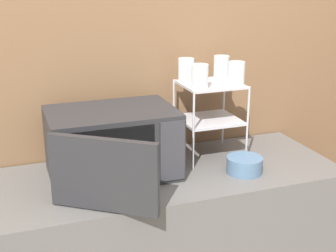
{
  "coord_description": "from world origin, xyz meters",
  "views": [
    {
      "loc": [
        -0.61,
        -1.5,
        1.77
      ],
      "look_at": [
        0.05,
        0.33,
        1.12
      ],
      "focal_mm": 50.0,
      "sensor_mm": 36.0,
      "label": 1
    }
  ],
  "objects_px": {
    "glass_front_left": "(200,76)",
    "glass_back_right": "(221,67)",
    "dish_rack": "(210,104)",
    "microwave": "(112,145)",
    "glass_front_right": "(237,73)",
    "bowl": "(244,165)",
    "glass_back_left": "(186,70)"
  },
  "relations": [
    {
      "from": "dish_rack",
      "to": "glass_front_left",
      "type": "height_order",
      "value": "glass_front_left"
    },
    {
      "from": "glass_front_left",
      "to": "glass_back_right",
      "type": "bearing_deg",
      "value": 41.45
    },
    {
      "from": "dish_rack",
      "to": "glass_front_right",
      "type": "bearing_deg",
      "value": -40.52
    },
    {
      "from": "glass_front_left",
      "to": "glass_front_right",
      "type": "xyz_separation_m",
      "value": [
        0.18,
        -0.0,
        0.0
      ]
    },
    {
      "from": "glass_front_right",
      "to": "dish_rack",
      "type": "bearing_deg",
      "value": 139.48
    },
    {
      "from": "glass_front_left",
      "to": "glass_front_right",
      "type": "bearing_deg",
      "value": -0.02
    },
    {
      "from": "microwave",
      "to": "glass_back_right",
      "type": "distance_m",
      "value": 0.67
    },
    {
      "from": "glass_front_left",
      "to": "glass_back_right",
      "type": "xyz_separation_m",
      "value": [
        0.18,
        0.16,
        0.0
      ]
    },
    {
      "from": "glass_back_right",
      "to": "microwave",
      "type": "bearing_deg",
      "value": -163.95
    },
    {
      "from": "glass_back_left",
      "to": "bowl",
      "type": "xyz_separation_m",
      "value": [
        0.15,
        -0.32,
        -0.38
      ]
    },
    {
      "from": "microwave",
      "to": "glass_front_left",
      "type": "height_order",
      "value": "glass_front_left"
    },
    {
      "from": "dish_rack",
      "to": "glass_front_left",
      "type": "xyz_separation_m",
      "value": [
        -0.09,
        -0.08,
        0.15
      ]
    },
    {
      "from": "glass_front_left",
      "to": "glass_back_left",
      "type": "distance_m",
      "value": 0.16
    },
    {
      "from": "microwave",
      "to": "glass_front_left",
      "type": "xyz_separation_m",
      "value": [
        0.41,
        0.01,
        0.27
      ]
    },
    {
      "from": "microwave",
      "to": "glass_front_right",
      "type": "xyz_separation_m",
      "value": [
        0.59,
        0.01,
        0.27
      ]
    },
    {
      "from": "microwave",
      "to": "glass_front_right",
      "type": "distance_m",
      "value": 0.64
    },
    {
      "from": "microwave",
      "to": "glass_front_right",
      "type": "bearing_deg",
      "value": 0.69
    },
    {
      "from": "dish_rack",
      "to": "bowl",
      "type": "height_order",
      "value": "dish_rack"
    },
    {
      "from": "glass_back_right",
      "to": "glass_front_left",
      "type": "bearing_deg",
      "value": -138.55
    },
    {
      "from": "microwave",
      "to": "glass_back_right",
      "type": "bearing_deg",
      "value": 16.05
    },
    {
      "from": "glass_front_right",
      "to": "bowl",
      "type": "relative_size",
      "value": 0.67
    },
    {
      "from": "glass_back_right",
      "to": "glass_back_left",
      "type": "height_order",
      "value": "same"
    },
    {
      "from": "glass_front_right",
      "to": "glass_back_left",
      "type": "xyz_separation_m",
      "value": [
        -0.18,
        0.16,
        0.0
      ]
    },
    {
      "from": "glass_front_left",
      "to": "glass_back_left",
      "type": "xyz_separation_m",
      "value": [
        -0.0,
        0.16,
        0.0
      ]
    },
    {
      "from": "glass_front_left",
      "to": "glass_back_right",
      "type": "distance_m",
      "value": 0.25
    },
    {
      "from": "dish_rack",
      "to": "glass_front_right",
      "type": "height_order",
      "value": "glass_front_right"
    },
    {
      "from": "microwave",
      "to": "glass_front_left",
      "type": "relative_size",
      "value": 5.87
    },
    {
      "from": "glass_back_left",
      "to": "bowl",
      "type": "distance_m",
      "value": 0.52
    },
    {
      "from": "glass_front_left",
      "to": "bowl",
      "type": "relative_size",
      "value": 0.67
    },
    {
      "from": "glass_front_left",
      "to": "glass_back_left",
      "type": "relative_size",
      "value": 1.0
    },
    {
      "from": "glass_front_left",
      "to": "glass_front_right",
      "type": "height_order",
      "value": "same"
    },
    {
      "from": "bowl",
      "to": "glass_back_right",
      "type": "bearing_deg",
      "value": 84.5
    }
  ]
}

